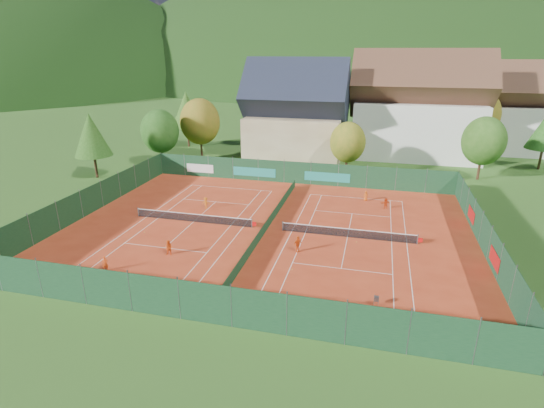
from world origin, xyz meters
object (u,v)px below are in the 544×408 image
(player_left_near, at_px, (105,264))
(player_right_far_a, at_px, (366,196))
(hotel_block_a, at_px, (417,112))
(player_right_near, at_px, (298,244))
(player_left_far, at_px, (206,203))
(chalet, at_px, (296,118))
(hotel_block_b, at_px, (498,113))
(player_right_far_b, at_px, (386,203))
(ball_hopper, at_px, (376,299))
(player_left_mid, at_px, (169,248))

(player_left_near, xyz_separation_m, player_right_far_a, (19.86, 22.59, -0.05))
(hotel_block_a, relative_size, player_right_near, 14.23)
(player_left_far, bearing_deg, player_left_near, 75.93)
(chalet, xyz_separation_m, hotel_block_b, (33.00, 14.00, -0.01))
(player_right_far_a, bearing_deg, player_left_near, 43.65)
(hotel_block_a, relative_size, player_left_far, 16.10)
(player_right_near, distance_m, player_right_far_b, 15.19)
(chalet, xyz_separation_m, player_right_far_b, (14.53, -21.08, -5.99))
(chalet, distance_m, player_left_near, 42.56)
(hotel_block_a, height_order, player_right_far_b, hotel_block_a)
(ball_hopper, xyz_separation_m, player_left_near, (-21.48, -0.25, 0.10))
(chalet, xyz_separation_m, player_left_near, (-7.61, -41.45, -5.97))
(player_left_mid, height_order, player_left_far, player_left_mid)
(player_right_far_a, bearing_deg, hotel_block_b, -127.31)
(hotel_block_b, xyz_separation_m, player_right_far_a, (-20.75, -32.86, -6.01))
(ball_hopper, distance_m, player_left_far, 24.49)
(hotel_block_b, bearing_deg, player_right_far_a, -122.28)
(hotel_block_b, height_order, player_right_far_a, hotel_block_b)
(player_left_near, relative_size, player_right_near, 0.87)
(hotel_block_b, distance_m, player_right_near, 55.14)
(player_right_far_b, bearing_deg, player_right_near, 36.00)
(hotel_block_a, distance_m, player_left_near, 54.82)
(player_left_near, bearing_deg, player_left_far, 53.67)
(player_left_mid, relative_size, player_left_far, 1.07)
(player_left_near, height_order, player_right_near, player_right_near)
(player_left_far, distance_m, player_right_near, 14.75)
(chalet, height_order, hotel_block_b, chalet)
(player_left_near, bearing_deg, player_right_far_b, 14.86)
(hotel_block_a, height_order, player_right_near, hotel_block_a)
(player_right_near, bearing_deg, ball_hopper, -96.41)
(player_left_far, bearing_deg, player_right_far_b, -171.79)
(hotel_block_a, xyz_separation_m, player_left_mid, (-22.90, -43.61, -6.67))
(ball_hopper, height_order, player_left_far, player_left_far)
(hotel_block_b, bearing_deg, player_right_far_b, -117.77)
(chalet, xyz_separation_m, hotel_block_a, (19.00, 6.00, 0.76))
(hotel_block_a, bearing_deg, player_left_near, -119.28)
(hotel_block_a, bearing_deg, chalet, -162.47)
(player_left_far, bearing_deg, chalet, -106.98)
(player_left_near, height_order, player_right_far_a, player_left_near)
(hotel_block_a, distance_m, player_left_mid, 49.70)
(player_left_near, height_order, player_left_far, player_left_far)
(chalet, bearing_deg, hotel_block_b, 22.99)
(player_right_far_a, xyz_separation_m, player_right_far_b, (2.28, -2.23, 0.03))
(hotel_block_b, bearing_deg, chalet, -157.01)
(hotel_block_a, bearing_deg, player_left_mid, -117.70)
(hotel_block_a, distance_m, player_right_far_b, 28.27)
(player_right_far_a, bearing_deg, player_right_near, 65.84)
(hotel_block_a, relative_size, hotel_block_b, 1.25)
(player_left_mid, bearing_deg, chalet, 80.68)
(player_left_near, distance_m, player_left_far, 15.72)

